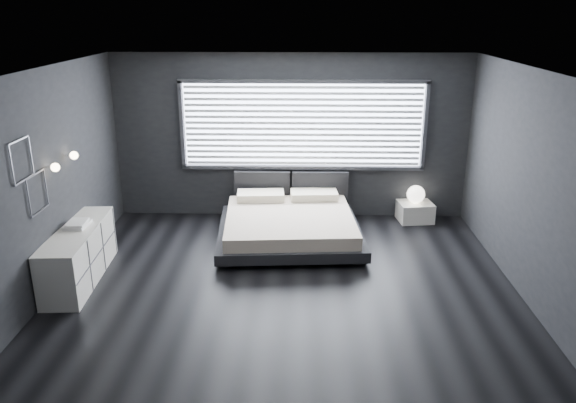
{
  "coord_description": "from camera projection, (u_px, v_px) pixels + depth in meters",
  "views": [
    {
      "loc": [
        0.2,
        -6.6,
        3.48
      ],
      "look_at": [
        0.0,
        0.85,
        0.9
      ],
      "focal_mm": 35.0,
      "sensor_mm": 36.0,
      "label": 1
    }
  ],
  "objects": [
    {
      "name": "window",
      "position": [
        303.0,
        126.0,
        9.4
      ],
      "size": [
        4.14,
        0.09,
        1.52
      ],
      "color": "white",
      "rests_on": "ground"
    },
    {
      "name": "wall_art_upper",
      "position": [
        22.0,
        160.0,
        6.33
      ],
      "size": [
        0.01,
        0.48,
        0.48
      ],
      "color": "#47474C",
      "rests_on": "ground"
    },
    {
      "name": "sconce_far",
      "position": [
        74.0,
        155.0,
        7.55
      ],
      "size": [
        0.18,
        0.11,
        0.11
      ],
      "color": "silver",
      "rests_on": "ground"
    },
    {
      "name": "orb_lamp",
      "position": [
        416.0,
        194.0,
        9.54
      ],
      "size": [
        0.3,
        0.3,
        0.3
      ],
      "primitive_type": "sphere",
      "color": "white",
      "rests_on": "nightstand"
    },
    {
      "name": "book_stack",
      "position": [
        77.0,
        224.0,
        7.46
      ],
      "size": [
        0.29,
        0.37,
        0.07
      ],
      "color": "silver",
      "rests_on": "dresser"
    },
    {
      "name": "dresser",
      "position": [
        79.0,
        254.0,
        7.49
      ],
      "size": [
        0.61,
        1.83,
        0.72
      ],
      "color": "silver",
      "rests_on": "ground"
    },
    {
      "name": "headboard",
      "position": [
        291.0,
        186.0,
        9.69
      ],
      "size": [
        1.96,
        0.16,
        0.52
      ],
      "color": "black",
      "rests_on": "ground"
    },
    {
      "name": "nightstand",
      "position": [
        415.0,
        212.0,
        9.64
      ],
      "size": [
        0.62,
        0.54,
        0.33
      ],
      "primitive_type": "cube",
      "rotation": [
        0.0,
        0.0,
        0.13
      ],
      "color": "silver",
      "rests_on": "ground"
    },
    {
      "name": "bed",
      "position": [
        289.0,
        225.0,
        8.79
      ],
      "size": [
        2.34,
        2.24,
        0.57
      ],
      "color": "black",
      "rests_on": "ground"
    },
    {
      "name": "room",
      "position": [
        286.0,
        186.0,
        6.92
      ],
      "size": [
        6.04,
        6.0,
        2.8
      ],
      "color": "black",
      "rests_on": "ground"
    },
    {
      "name": "wall_art_lower",
      "position": [
        38.0,
        193.0,
        6.72
      ],
      "size": [
        0.01,
        0.48,
        0.48
      ],
      "color": "#47474C",
      "rests_on": "ground"
    },
    {
      "name": "sconce_near",
      "position": [
        55.0,
        167.0,
        6.98
      ],
      "size": [
        0.18,
        0.11,
        0.11
      ],
      "color": "silver",
      "rests_on": "ground"
    }
  ]
}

